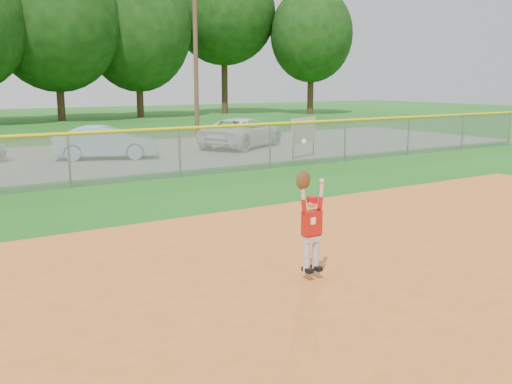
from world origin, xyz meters
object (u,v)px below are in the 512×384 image
Objects in this scene: ballplayer at (310,221)px; car_blue at (105,142)px; sponsor_sign at (304,132)px; car_white_b at (243,133)px.

car_blue is at bearing 83.11° from ballplayer.
car_white_b is at bearing 91.64° from sponsor_sign.
ballplayer reaches higher than sponsor_sign.
car_blue is at bearing 64.64° from car_white_b.
ballplayer is at bearing 122.14° from car_white_b.
sponsor_sign is 0.83× the size of ballplayer.
car_white_b is 2.87× the size of sponsor_sign.
ballplayer is (-1.78, -14.73, 0.26)m from car_blue.
car_white_b is at bearing 61.90° from ballplayer.
car_blue is 1.93× the size of ballplayer.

